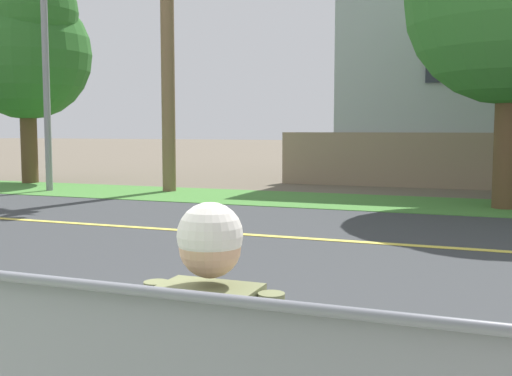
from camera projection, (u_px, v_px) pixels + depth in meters
name	position (u px, v px, depth m)	size (l,w,h in m)	color
ground_plane	(346.00, 224.00, 9.80)	(140.00, 140.00, 0.00)	#665B4C
curb_edge	(171.00, 327.00, 4.55)	(44.00, 0.30, 0.11)	#ADA89E
street_asphalt	(321.00, 240.00, 8.41)	(52.00, 8.00, 0.01)	#383A3D
road_centre_line	(321.00, 239.00, 8.41)	(48.00, 0.14, 0.01)	#E0CC4C
far_verge_grass	(380.00, 203.00, 12.59)	(48.00, 2.80, 0.02)	#478438
seated_person_olive	(222.00, 360.00, 2.22)	(0.52, 0.68, 1.25)	#47382D
streetlamp	(49.00, 6.00, 14.80)	(0.24, 2.10, 7.76)	gray
shade_tree_far_left	(27.00, 45.00, 16.77)	(3.50, 3.50, 5.78)	brown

